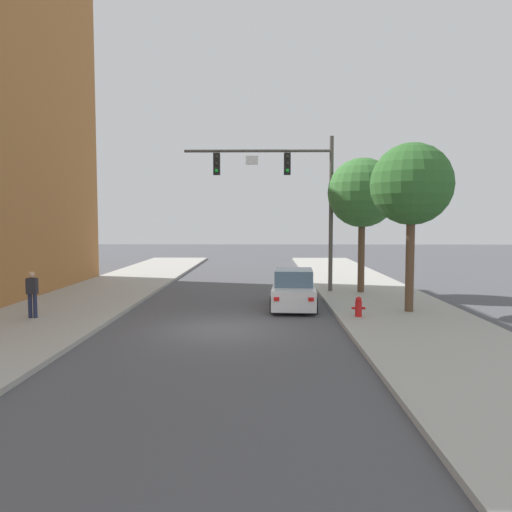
# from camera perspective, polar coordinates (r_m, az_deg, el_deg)

# --- Properties ---
(ground_plane) EXTENTS (120.00, 120.00, 0.00)m
(ground_plane) POSITION_cam_1_polar(r_m,az_deg,el_deg) (16.47, -3.84, -8.44)
(ground_plane) COLOR #4C4C51
(sidewalk_left) EXTENTS (5.00, 60.00, 0.15)m
(sidewalk_left) POSITION_cam_1_polar(r_m,az_deg,el_deg) (18.19, -24.88, -7.38)
(sidewalk_left) COLOR #A8A59E
(sidewalk_left) RESTS_ON ground
(sidewalk_right) EXTENTS (5.00, 60.00, 0.15)m
(sidewalk_right) POSITION_cam_1_polar(r_m,az_deg,el_deg) (17.18, 18.52, -7.87)
(sidewalk_right) COLOR #A8A59E
(sidewalk_right) RESTS_ON ground
(traffic_signal_mast) EXTENTS (7.22, 0.38, 7.50)m
(traffic_signal_mast) POSITION_cam_1_polar(r_m,az_deg,el_deg) (24.16, 3.79, 8.33)
(traffic_signal_mast) COLOR #514C47
(traffic_signal_mast) RESTS_ON sidewalk_right
(car_lead_white) EXTENTS (2.01, 4.32, 1.60)m
(car_lead_white) POSITION_cam_1_polar(r_m,az_deg,el_deg) (20.37, 4.37, -3.98)
(car_lead_white) COLOR silver
(car_lead_white) RESTS_ON ground
(pedestrian_sidewalk_left_walker) EXTENTS (0.36, 0.22, 1.64)m
(pedestrian_sidewalk_left_walker) POSITION_cam_1_polar(r_m,az_deg,el_deg) (19.11, -24.46, -3.83)
(pedestrian_sidewalk_left_walker) COLOR #232847
(pedestrian_sidewalk_left_walker) RESTS_ON sidewalk_left
(fire_hydrant) EXTENTS (0.48, 0.24, 0.72)m
(fire_hydrant) POSITION_cam_1_polar(r_m,az_deg,el_deg) (18.10, 11.77, -5.75)
(fire_hydrant) COLOR red
(fire_hydrant) RESTS_ON sidewalk_right
(street_tree_nearest) EXTENTS (3.06, 3.06, 6.33)m
(street_tree_nearest) POSITION_cam_1_polar(r_m,az_deg,el_deg) (19.45, 17.55, 7.83)
(street_tree_nearest) COLOR brown
(street_tree_nearest) RESTS_ON sidewalk_right
(street_tree_second) EXTENTS (3.30, 3.30, 6.42)m
(street_tree_second) POSITION_cam_1_polar(r_m,az_deg,el_deg) (24.18, 12.18, 7.11)
(street_tree_second) COLOR brown
(street_tree_second) RESTS_ON sidewalk_right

